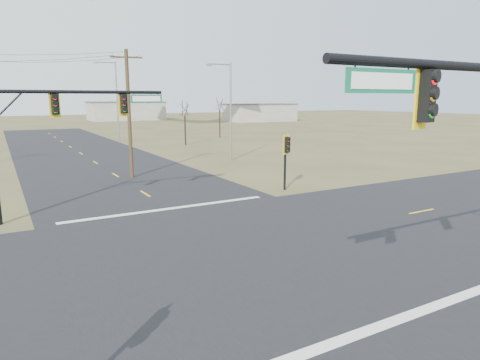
% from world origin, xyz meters
% --- Properties ---
extents(ground, '(320.00, 320.00, 0.00)m').
position_xyz_m(ground, '(0.00, 0.00, 0.00)').
color(ground, brown).
rests_on(ground, ground).
extents(road_ew, '(160.00, 14.00, 0.02)m').
position_xyz_m(road_ew, '(0.00, 0.00, 0.01)').
color(road_ew, black).
rests_on(road_ew, ground).
extents(road_ns, '(14.00, 160.00, 0.02)m').
position_xyz_m(road_ns, '(0.00, 0.00, 0.01)').
color(road_ns, black).
rests_on(road_ns, ground).
extents(stop_bar_near, '(12.00, 0.40, 0.01)m').
position_xyz_m(stop_bar_near, '(0.00, -7.50, 0.03)').
color(stop_bar_near, silver).
rests_on(stop_bar_near, road_ns).
extents(stop_bar_far, '(12.00, 0.40, 0.01)m').
position_xyz_m(stop_bar_far, '(0.00, 7.50, 0.03)').
color(stop_bar_far, silver).
rests_on(stop_bar_far, road_ns).
extents(mast_arm_far, '(8.84, 0.54, 7.13)m').
position_xyz_m(mast_arm_far, '(-5.49, 8.86, 5.15)').
color(mast_arm_far, black).
rests_on(mast_arm_far, ground).
extents(pedestal_signal_ne, '(0.64, 0.54, 3.84)m').
position_xyz_m(pedestal_signal_ne, '(8.77, 8.40, 2.85)').
color(pedestal_signal_ne, black).
rests_on(pedestal_signal_ne, ground).
extents(utility_pole_near, '(2.40, 0.45, 9.86)m').
position_xyz_m(utility_pole_near, '(0.91, 18.36, 5.11)').
color(utility_pole_near, '#44311D').
rests_on(utility_pole_near, ground).
extents(streetlight_a, '(2.68, 0.29, 9.63)m').
position_xyz_m(streetlight_a, '(12.12, 22.90, 5.41)').
color(streetlight_a, gray).
rests_on(streetlight_a, ground).
extents(streetlight_b, '(3.15, 0.42, 11.25)m').
position_xyz_m(streetlight_b, '(6.79, 46.68, 6.32)').
color(streetlight_b, gray).
rests_on(streetlight_b, ground).
extents(bare_tree_c, '(3.53, 3.53, 6.29)m').
position_xyz_m(bare_tree_c, '(13.94, 38.75, 4.94)').
color(bare_tree_c, black).
rests_on(bare_tree_c, ground).
extents(bare_tree_d, '(2.93, 2.93, 6.66)m').
position_xyz_m(bare_tree_d, '(23.14, 46.60, 5.37)').
color(bare_tree_d, black).
rests_on(bare_tree_d, ground).
extents(warehouse_mid, '(20.00, 12.00, 5.00)m').
position_xyz_m(warehouse_mid, '(25.00, 110.00, 2.50)').
color(warehouse_mid, '#ACA699').
rests_on(warehouse_mid, ground).
extents(warehouse_right, '(18.00, 10.00, 4.50)m').
position_xyz_m(warehouse_right, '(55.00, 85.00, 2.25)').
color(warehouse_right, '#ACA699').
rests_on(warehouse_right, ground).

